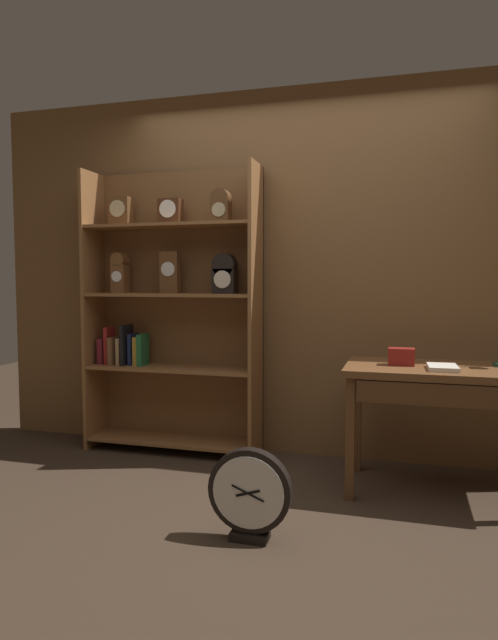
{
  "coord_description": "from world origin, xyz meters",
  "views": [
    {
      "loc": [
        0.69,
        -2.53,
        1.25
      ],
      "look_at": [
        -0.23,
        0.73,
        1.01
      ],
      "focal_mm": 30.85,
      "sensor_mm": 36.0,
      "label": 1
    }
  ],
  "objects": [
    {
      "name": "round_clock_large",
      "position": [
        -0.01,
        -0.06,
        0.23
      ],
      "size": [
        0.41,
        0.11,
        0.45
      ],
      "color": "black",
      "rests_on": "ground"
    },
    {
      "name": "workbench",
      "position": [
        0.94,
        0.8,
        0.65
      ],
      "size": [
        1.17,
        0.62,
        0.75
      ],
      "color": "brown",
      "rests_on": "ground"
    },
    {
      "name": "back_wood_panel",
      "position": [
        0.0,
        1.34,
        1.3
      ],
      "size": [
        4.8,
        0.05,
        2.6
      ],
      "primitive_type": "cube",
      "color": "brown",
      "rests_on": "ground"
    },
    {
      "name": "bookshelf",
      "position": [
        -0.94,
        1.15,
        1.05
      ],
      "size": [
        1.28,
        0.32,
        2.05
      ],
      "color": "brown",
      "rests_on": "ground"
    },
    {
      "name": "ground_plane",
      "position": [
        0.0,
        0.0,
        0.0
      ],
      "size": [
        10.0,
        10.0,
        0.0
      ],
      "primitive_type": "plane",
      "color": "#3D2D21"
    },
    {
      "name": "open_repair_manual",
      "position": [
        0.9,
        0.71,
        0.76
      ],
      "size": [
        0.17,
        0.23,
        0.02
      ],
      "primitive_type": "cube",
      "rotation": [
        0.0,
        0.0,
        0.04
      ],
      "color": "silver",
      "rests_on": "workbench"
    },
    {
      "name": "toolbox_small",
      "position": [
        0.68,
        0.82,
        0.8
      ],
      "size": [
        0.15,
        0.1,
        0.1
      ],
      "primitive_type": "cube",
      "color": "maroon",
      "rests_on": "workbench"
    }
  ]
}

